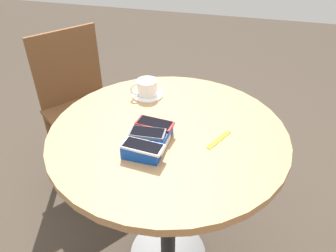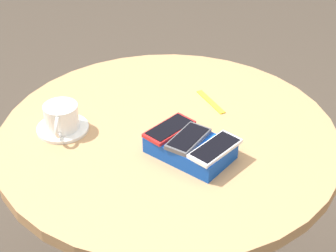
{
  "view_description": "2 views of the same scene",
  "coord_description": "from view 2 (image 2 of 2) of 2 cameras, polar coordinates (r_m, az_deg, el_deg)",
  "views": [
    {
      "loc": [
        -0.92,
        -0.24,
        1.45
      ],
      "look_at": [
        0.0,
        0.0,
        0.78
      ],
      "focal_mm": 35.0,
      "sensor_mm": 36.0,
      "label": 1
    },
    {
      "loc": [
        -0.69,
        0.93,
        1.57
      ],
      "look_at": [
        0.0,
        0.0,
        0.78
      ],
      "focal_mm": 60.0,
      "sensor_mm": 36.0,
      "label": 2
    }
  ],
  "objects": [
    {
      "name": "coffee_cup",
      "position": [
        1.43,
        -10.8,
        0.95
      ],
      "size": [
        0.09,
        0.11,
        0.06
      ],
      "color": "white",
      "rests_on": "saucer"
    },
    {
      "name": "phone_white",
      "position": [
        1.29,
        4.82,
        -2.27
      ],
      "size": [
        0.07,
        0.14,
        0.01
      ],
      "color": "silver",
      "rests_on": "phone_box"
    },
    {
      "name": "phone_gray",
      "position": [
        1.32,
        2.07,
        -1.28
      ],
      "size": [
        0.07,
        0.12,
        0.01
      ],
      "color": "#515156",
      "rests_on": "phone_box"
    },
    {
      "name": "round_table",
      "position": [
        1.5,
        -0.0,
        -4.72
      ],
      "size": [
        0.86,
        0.86,
        0.76
      ],
      "color": "#2D2D2D",
      "rests_on": "ground_plane"
    },
    {
      "name": "phone_red",
      "position": [
        1.35,
        0.13,
        -0.29
      ],
      "size": [
        0.07,
        0.14,
        0.01
      ],
      "color": "red",
      "rests_on": "phone_box"
    },
    {
      "name": "lanyard_strap",
      "position": [
        1.54,
        4.35,
        2.47
      ],
      "size": [
        0.12,
        0.07,
        0.0
      ],
      "primitive_type": "cube",
      "rotation": [
        0.0,
        0.0,
        -0.46
      ],
      "color": "yellow",
      "rests_on": "round_table"
    },
    {
      "name": "phone_box",
      "position": [
        1.33,
        2.26,
        -2.21
      ],
      "size": [
        0.2,
        0.13,
        0.04
      ],
      "color": "#0F42AD",
      "rests_on": "round_table"
    },
    {
      "name": "saucer",
      "position": [
        1.45,
        -10.63,
        -0.21
      ],
      "size": [
        0.13,
        0.13,
        0.01
      ],
      "primitive_type": "cylinder",
      "color": "white",
      "rests_on": "round_table"
    }
  ]
}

